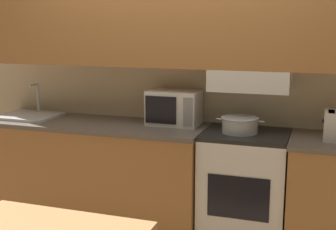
{
  "coord_description": "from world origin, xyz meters",
  "views": [
    {
      "loc": [
        1.09,
        -3.65,
        1.71
      ],
      "look_at": [
        0.05,
        -0.54,
        1.07
      ],
      "focal_mm": 50.0,
      "sensor_mm": 36.0,
      "label": 1
    }
  ],
  "objects_px": {
    "microwave": "(174,107)",
    "sink_basin": "(29,115)",
    "stove_range": "(244,192)",
    "cooking_pot": "(240,124)"
  },
  "relations": [
    {
      "from": "cooking_pot",
      "to": "sink_basin",
      "type": "height_order",
      "value": "sink_basin"
    },
    {
      "from": "microwave",
      "to": "sink_basin",
      "type": "bearing_deg",
      "value": -174.33
    },
    {
      "from": "stove_range",
      "to": "microwave",
      "type": "bearing_deg",
      "value": 169.75
    },
    {
      "from": "cooking_pot",
      "to": "microwave",
      "type": "height_order",
      "value": "microwave"
    },
    {
      "from": "stove_range",
      "to": "sink_basin",
      "type": "relative_size",
      "value": 1.91
    },
    {
      "from": "sink_basin",
      "to": "stove_range",
      "type": "bearing_deg",
      "value": 0.59
    },
    {
      "from": "sink_basin",
      "to": "microwave",
      "type": "bearing_deg",
      "value": 5.67
    },
    {
      "from": "cooking_pot",
      "to": "sink_basin",
      "type": "bearing_deg",
      "value": 179.95
    },
    {
      "from": "stove_range",
      "to": "microwave",
      "type": "relative_size",
      "value": 2.29
    },
    {
      "from": "stove_range",
      "to": "cooking_pot",
      "type": "relative_size",
      "value": 2.61
    }
  ]
}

